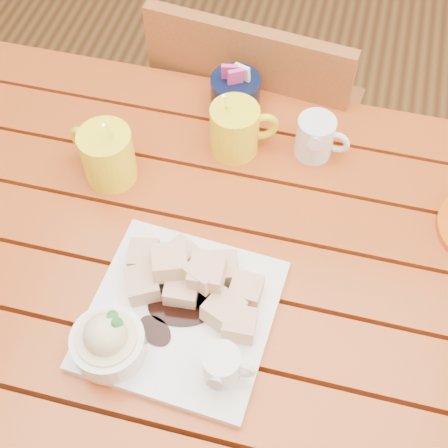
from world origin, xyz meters
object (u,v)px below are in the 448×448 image
(table, at_px, (201,283))
(coffee_mug_right, at_px, (236,129))
(dessert_plate, at_px, (168,314))
(coffee_mug_left, at_px, (106,154))
(chair_far, at_px, (258,132))

(table, height_order, coffee_mug_right, coffee_mug_right)
(table, xyz_separation_m, coffee_mug_right, (0.01, 0.23, 0.16))
(dessert_plate, relative_size, coffee_mug_left, 1.89)
(table, xyz_separation_m, dessert_plate, (-0.01, -0.13, 0.14))
(dessert_plate, distance_m, chair_far, 0.71)
(coffee_mug_right, distance_m, chair_far, 0.42)
(coffee_mug_left, relative_size, chair_far, 0.17)
(dessert_plate, bearing_deg, coffee_mug_left, 126.21)
(table, distance_m, dessert_plate, 0.19)
(coffee_mug_right, relative_size, chair_far, 0.17)
(coffee_mug_right, height_order, chair_far, coffee_mug_right)
(coffee_mug_left, bearing_deg, dessert_plate, -31.85)
(coffee_mug_left, relative_size, coffee_mug_right, 1.05)
(table, xyz_separation_m, coffee_mug_left, (-0.19, 0.12, 0.16))
(table, relative_size, coffee_mug_left, 7.85)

